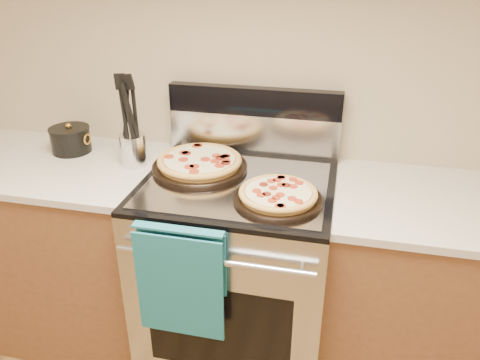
% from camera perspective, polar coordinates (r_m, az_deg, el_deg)
% --- Properties ---
extents(wall_back, '(4.00, 0.00, 4.00)m').
position_cam_1_polar(wall_back, '(2.05, 2.04, 15.01)').
color(wall_back, '#C6B18F').
rests_on(wall_back, ground).
extents(range_body, '(0.76, 0.68, 0.90)m').
position_cam_1_polar(range_body, '(2.11, -0.22, -11.69)').
color(range_body, '#B7B7BC').
rests_on(range_body, ground).
extents(oven_window, '(0.56, 0.01, 0.40)m').
position_cam_1_polar(oven_window, '(1.87, -2.67, -17.85)').
color(oven_window, black).
rests_on(oven_window, range_body).
extents(cooktop, '(0.76, 0.68, 0.02)m').
position_cam_1_polar(cooktop, '(1.87, -0.24, -0.48)').
color(cooktop, black).
rests_on(cooktop, range_body).
extents(backsplash_lower, '(0.76, 0.06, 0.18)m').
position_cam_1_polar(backsplash_lower, '(2.10, 1.68, 5.68)').
color(backsplash_lower, silver).
rests_on(backsplash_lower, cooktop).
extents(backsplash_upper, '(0.76, 0.06, 0.12)m').
position_cam_1_polar(backsplash_upper, '(2.05, 1.73, 9.59)').
color(backsplash_upper, black).
rests_on(backsplash_upper, backsplash_lower).
extents(oven_handle, '(0.70, 0.03, 0.03)m').
position_cam_1_polar(oven_handle, '(1.61, -3.31, -9.85)').
color(oven_handle, silver).
rests_on(oven_handle, range_body).
extents(dish_towel, '(0.32, 0.05, 0.42)m').
position_cam_1_polar(dish_towel, '(1.70, -7.19, -11.98)').
color(dish_towel, teal).
rests_on(dish_towel, oven_handle).
extents(foil_sheet, '(0.70, 0.55, 0.01)m').
position_cam_1_polar(foil_sheet, '(1.83, -0.46, -0.52)').
color(foil_sheet, gray).
rests_on(foil_sheet, cooktop).
extents(cabinet_left, '(1.00, 0.62, 0.88)m').
position_cam_1_polar(cabinet_left, '(2.46, -20.68, -7.89)').
color(cabinet_left, brown).
rests_on(cabinet_left, ground).
extents(countertop_left, '(1.02, 0.64, 0.03)m').
position_cam_1_polar(countertop_left, '(2.25, -22.50, 1.81)').
color(countertop_left, beige).
rests_on(countertop_left, cabinet_left).
extents(cabinet_right, '(1.00, 0.62, 0.88)m').
position_cam_1_polar(cabinet_right, '(2.17, 24.01, -13.64)').
color(cabinet_right, brown).
rests_on(cabinet_right, ground).
extents(countertop_right, '(1.02, 0.64, 0.03)m').
position_cam_1_polar(countertop_right, '(1.93, 26.45, -3.07)').
color(countertop_right, beige).
rests_on(countertop_right, cabinet_right).
extents(pepperoni_pizza_back, '(0.52, 0.52, 0.05)m').
position_cam_1_polar(pepperoni_pizza_back, '(1.95, -4.93, 2.07)').
color(pepperoni_pizza_back, '#C98D3D').
rests_on(pepperoni_pizza_back, foil_sheet).
extents(pepperoni_pizza_front, '(0.41, 0.41, 0.04)m').
position_cam_1_polar(pepperoni_pizza_front, '(1.71, 4.66, -1.87)').
color(pepperoni_pizza_front, '#C98D3D').
rests_on(pepperoni_pizza_front, foil_sheet).
extents(utensil_crock, '(0.14, 0.14, 0.14)m').
position_cam_1_polar(utensil_crock, '(2.06, -12.87, 3.60)').
color(utensil_crock, silver).
rests_on(utensil_crock, countertop_left).
extents(saucepan, '(0.19, 0.19, 0.11)m').
position_cam_1_polar(saucepan, '(2.28, -19.93, 4.53)').
color(saucepan, black).
rests_on(saucepan, countertop_left).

